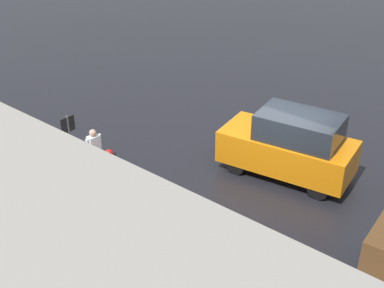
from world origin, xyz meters
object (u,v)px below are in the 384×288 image
(pedestrian, at_px, (94,145))
(sign_post, at_px, (70,143))
(fire_hydrant, at_px, (109,161))
(moving_hatchback, at_px, (290,145))

(pedestrian, bearing_deg, sign_post, 117.46)
(fire_hydrant, height_order, pedestrian, pedestrian)
(sign_post, bearing_deg, fire_hydrant, -90.19)
(moving_hatchback, bearing_deg, fire_hydrant, 38.59)
(pedestrian, relative_size, sign_post, 0.51)
(fire_hydrant, bearing_deg, pedestrian, -3.86)
(pedestrian, xyz_separation_m, sign_post, (-0.71, 1.36, 0.90))
(fire_hydrant, xyz_separation_m, sign_post, (0.00, 1.32, 1.18))
(moving_hatchback, relative_size, pedestrian, 3.37)
(moving_hatchback, relative_size, fire_hydrant, 5.13)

